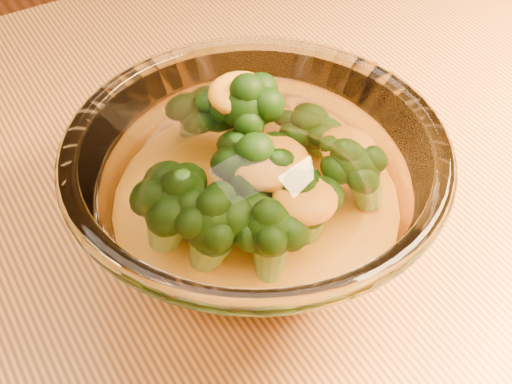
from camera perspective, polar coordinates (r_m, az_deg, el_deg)
table at (r=0.64m, az=8.06°, el=-6.00°), size 1.20×0.80×0.75m
glass_bowl at (r=0.47m, az=0.00°, el=-0.46°), size 0.25×0.25×0.11m
cheese_sauce at (r=0.49m, az=0.00°, el=-2.35°), size 0.14×0.14×0.04m
broccoli_heap at (r=0.46m, az=-0.41°, el=1.45°), size 0.16×0.16×0.09m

